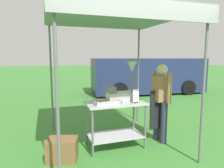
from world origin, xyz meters
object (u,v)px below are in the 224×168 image
donut_fryer (123,88)px  menu_sign (136,97)px  vendor (161,99)px  van_navy (147,75)px  donut_cart (115,115)px  stall_canopy (114,21)px  donut_tray (106,103)px  supply_crate (62,150)px

donut_fryer → menu_sign: (0.16, -0.23, -0.14)m
vendor → van_navy: size_ratio=0.29×
donut_cart → menu_sign: 0.54m
stall_canopy → menu_sign: bearing=-39.3°
donut_tray → donut_fryer: (0.38, 0.13, 0.23)m
donut_cart → supply_crate: bearing=-168.0°
vendor → supply_crate: 2.13m
donut_tray → van_navy: bearing=54.9°
menu_sign → van_navy: van_navy is taller
stall_canopy → supply_crate: size_ratio=4.44×
supply_crate → donut_cart: bearing=12.0°
menu_sign → van_navy: (3.13, 5.34, -0.13)m
donut_tray → vendor: size_ratio=0.30×
donut_cart → donut_fryer: bearing=15.7°
donut_cart → supply_crate: (-1.03, -0.22, -0.45)m
supply_crate → vendor: bearing=4.8°
stall_canopy → menu_sign: size_ratio=9.70×
donut_tray → menu_sign: size_ratio=1.82×
vendor → supply_crate: bearing=-175.2°
van_navy → donut_cart: bearing=-124.0°
stall_canopy → donut_tray: 1.53m
menu_sign → van_navy: bearing=59.6°
stall_canopy → donut_tray: size_ratio=5.34×
stall_canopy → menu_sign: 1.48m
donut_cart → donut_tray: size_ratio=2.36×
stall_canopy → donut_tray: (-0.20, -0.17, -1.51)m
van_navy → stall_canopy: bearing=-124.5°
vendor → supply_crate: (-2.00, -0.17, -0.71)m
donut_fryer → vendor: donut_fryer is taller
stall_canopy → supply_crate: bearing=-162.9°
donut_fryer → vendor: (0.79, -0.10, -0.24)m
donut_cart → menu_sign: menu_sign is taller
vendor → supply_crate: vendor is taller
donut_cart → vendor: 1.00m
supply_crate → van_navy: (4.50, 5.37, 0.69)m
donut_tray → menu_sign: 0.57m
stall_canopy → menu_sign: (0.34, -0.28, -1.41)m
stall_canopy → supply_crate: (-1.03, -0.32, -2.23)m
stall_canopy → donut_fryer: (0.18, -0.05, -1.28)m
donut_tray → van_navy: (3.68, 5.23, -0.04)m
donut_cart → donut_tray: 0.35m
supply_crate → van_navy: bearing=50.0°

